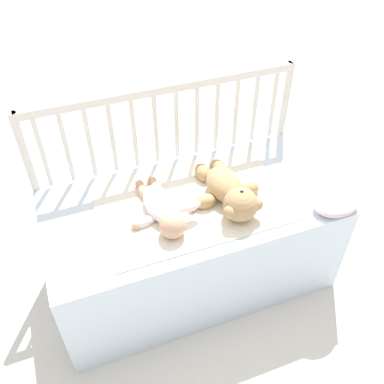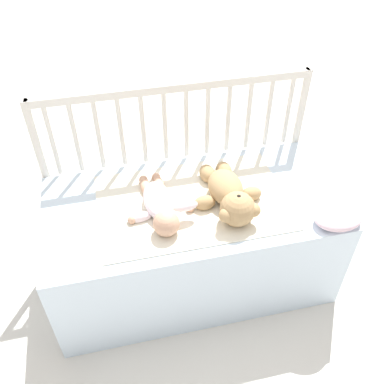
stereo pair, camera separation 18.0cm
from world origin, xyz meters
The scene contains 7 objects.
ground_plane centered at (0.00, 0.00, 0.00)m, with size 12.00×12.00×0.00m, color silver.
crib_mattress centered at (0.00, 0.00, 0.25)m, with size 1.27×0.62×0.51m.
crib_rail centered at (0.00, 0.34, 0.64)m, with size 1.27×0.04×0.90m.
blanket centered at (0.00, 0.00, 0.51)m, with size 0.80×0.52×0.01m.
teddy_bear centered at (0.15, -0.05, 0.57)m, with size 0.30×0.41×0.15m.
baby centered at (-0.14, -0.03, 0.55)m, with size 0.29×0.40×0.11m.
small_pillow centered at (0.55, -0.25, 0.54)m, with size 0.20×0.14×0.06m.
Camera 2 is at (-0.30, -1.29, 1.78)m, focal length 40.00 mm.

